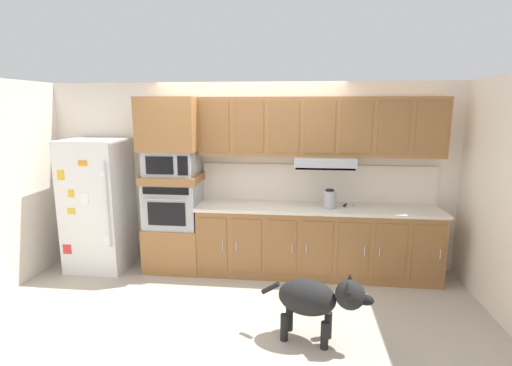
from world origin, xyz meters
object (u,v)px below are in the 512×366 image
at_px(refrigerator, 98,204).
at_px(built_in_oven, 174,204).
at_px(microwave, 172,162).
at_px(dog, 317,298).
at_px(screwdriver, 346,205).
at_px(electric_kettle, 329,199).

height_order(refrigerator, built_in_oven, refrigerator).
distance_m(microwave, dog, 2.61).
height_order(screwdriver, electric_kettle, electric_kettle).
distance_m(built_in_oven, microwave, 0.56).
distance_m(refrigerator, dog, 3.27).
relative_size(screwdriver, dog, 0.15).
height_order(refrigerator, dog, refrigerator).
xyz_separation_m(refrigerator, microwave, (1.03, 0.07, 0.58)).
bearing_deg(electric_kettle, refrigerator, -179.62).
height_order(built_in_oven, screwdriver, built_in_oven).
relative_size(microwave, dog, 0.62).
relative_size(electric_kettle, dog, 0.23).
bearing_deg(microwave, refrigerator, -176.25).
bearing_deg(built_in_oven, refrigerator, -176.25).
xyz_separation_m(microwave, dog, (1.85, -1.53, -1.03)).
height_order(electric_kettle, dog, electric_kettle).
distance_m(refrigerator, built_in_oven, 1.03).
height_order(built_in_oven, electric_kettle, built_in_oven).
distance_m(screwdriver, dog, 1.71).
distance_m(screwdriver, electric_kettle, 0.26).
bearing_deg(refrigerator, electric_kettle, 0.38).
bearing_deg(screwdriver, built_in_oven, -178.57).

